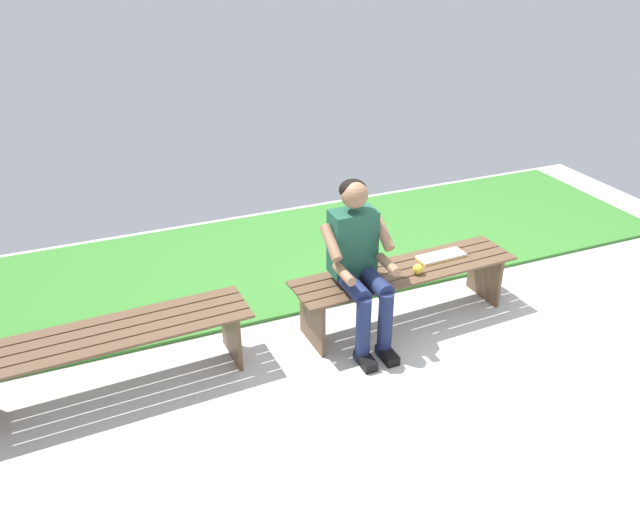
# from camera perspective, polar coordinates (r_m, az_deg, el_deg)

# --- Properties ---
(ground_plane) EXTENTS (10.00, 7.00, 0.04)m
(ground_plane) POSITION_cam_1_polar(r_m,az_deg,el_deg) (4.12, 0.16, -16.46)
(ground_plane) COLOR beige
(grass_strip) EXTENTS (9.00, 2.01, 0.03)m
(grass_strip) POSITION_cam_1_polar(r_m,az_deg,el_deg) (5.94, -8.74, -1.05)
(grass_strip) COLOR #387A2D
(grass_strip) RESTS_ON ground
(bench_near) EXTENTS (1.89, 0.54, 0.47)m
(bench_near) POSITION_cam_1_polar(r_m,az_deg,el_deg) (5.02, 7.77, -2.24)
(bench_near) COLOR brown
(bench_near) RESTS_ON ground
(bench_far) EXTENTS (1.96, 0.54, 0.47)m
(bench_far) POSITION_cam_1_polar(r_m,az_deg,el_deg) (4.48, -18.74, -7.75)
(bench_far) COLOR brown
(bench_far) RESTS_ON ground
(person_seated) EXTENTS (0.50, 0.69, 1.27)m
(person_seated) POSITION_cam_1_polar(r_m,az_deg,el_deg) (4.58, 3.62, -0.25)
(person_seated) COLOR #1E513D
(person_seated) RESTS_ON ground
(apple) EXTENTS (0.08, 0.08, 0.08)m
(apple) POSITION_cam_1_polar(r_m,az_deg,el_deg) (4.89, 8.96, -1.20)
(apple) COLOR gold
(apple) RESTS_ON bench_near
(book_open) EXTENTS (0.42, 0.18, 0.02)m
(book_open) POSITION_cam_1_polar(r_m,az_deg,el_deg) (5.19, 11.03, -0.03)
(book_open) COLOR white
(book_open) RESTS_ON bench_near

